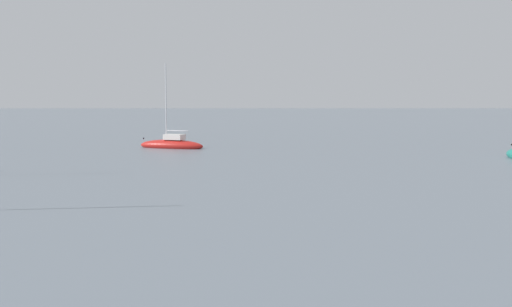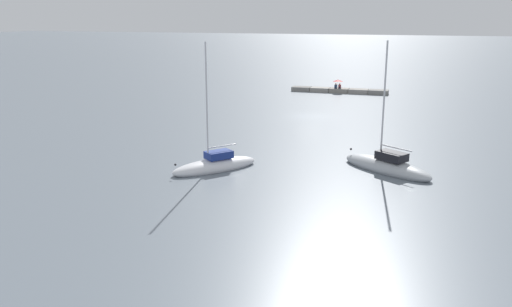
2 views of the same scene
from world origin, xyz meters
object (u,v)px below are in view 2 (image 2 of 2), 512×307
object	(u,v)px
umbrella_open_red	(338,80)
sailboat_white_outer	(215,165)
person_seated_blue_right	(336,87)
person_seated_maroon_left	(340,87)
sailboat_grey_near	(387,166)

from	to	relation	value
umbrella_open_red	sailboat_white_outer	bearing A→B (deg)	87.48
person_seated_blue_right	sailboat_white_outer	xyz separation A→B (m)	(1.61, 42.42, -0.54)
person_seated_maroon_left	umbrella_open_red	xyz separation A→B (m)	(0.29, -0.08, 0.87)
person_seated_blue_right	sailboat_white_outer	bearing A→B (deg)	79.59
person_seated_blue_right	sailboat_grey_near	bearing A→B (deg)	96.84
person_seated_maroon_left	umbrella_open_red	bearing A→B (deg)	-22.77
sailboat_white_outer	umbrella_open_red	bearing A→B (deg)	-53.96
person_seated_maroon_left	person_seated_blue_right	xyz separation A→B (m)	(0.56, 0.14, 0.00)
person_seated_maroon_left	sailboat_white_outer	xyz separation A→B (m)	(2.17, 42.56, -0.54)
umbrella_open_red	sailboat_white_outer	xyz separation A→B (m)	(1.87, 42.64, -1.41)
sailboat_grey_near	person_seated_blue_right	bearing A→B (deg)	48.15
umbrella_open_red	person_seated_maroon_left	bearing A→B (deg)	165.48
person_seated_maroon_left	umbrella_open_red	size ratio (longest dim) A/B	0.51
person_seated_maroon_left	umbrella_open_red	world-z (taller)	umbrella_open_red
umbrella_open_red	sailboat_white_outer	size ratio (longest dim) A/B	0.15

